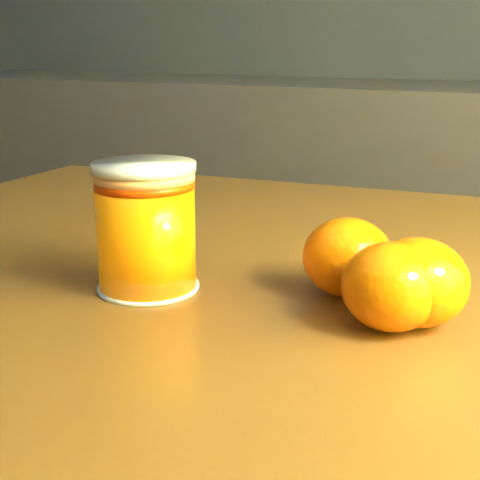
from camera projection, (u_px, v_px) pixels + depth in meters
The scene contains 6 objects.
kitchen_counter at pixel (246, 221), 2.19m from camera, with size 3.15×0.60×0.90m, color #48484D.
table at pixel (319, 381), 0.60m from camera, with size 1.18×0.91×0.81m.
juice_glass at pixel (146, 228), 0.52m from camera, with size 0.08×0.08×0.10m.
orange_front at pixel (347, 257), 0.52m from camera, with size 0.07×0.07×0.06m, color orange.
orange_back at pixel (392, 286), 0.45m from camera, with size 0.07×0.07×0.06m, color orange.
orange_extra at pixel (417, 282), 0.46m from camera, with size 0.07×0.07×0.06m, color orange.
Camera 1 is at (1.10, -0.36, 0.99)m, focal length 50.00 mm.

